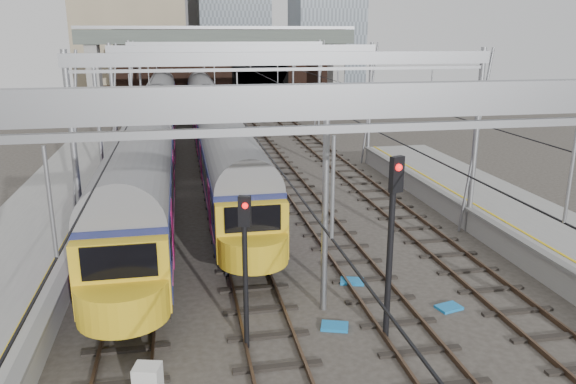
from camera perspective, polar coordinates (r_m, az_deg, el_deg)
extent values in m
plane|color=#38332D|center=(16.78, 5.34, -14.85)|extent=(160.00, 160.00, 0.00)
cube|color=slate|center=(18.39, -22.58, -9.51)|extent=(0.35, 55.00, 0.12)
cube|color=gold|center=(18.48, -24.13, -9.35)|extent=(0.12, 55.00, 0.01)
cube|color=#4C3828|center=(30.14, -15.21, -1.03)|extent=(0.08, 80.00, 0.16)
cube|color=#4C3828|center=(30.06, -12.48, -0.89)|extent=(0.08, 80.00, 0.16)
cube|color=black|center=(30.11, -13.84, -1.10)|extent=(2.40, 80.00, 0.14)
cube|color=#4C3828|center=(30.07, -7.60, -0.64)|extent=(0.08, 80.00, 0.16)
cube|color=#4C3828|center=(30.17, -4.87, -0.50)|extent=(0.08, 80.00, 0.16)
cube|color=black|center=(30.14, -6.23, -0.71)|extent=(2.40, 80.00, 0.14)
cube|color=#4C3828|center=(30.53, -0.09, -0.25)|extent=(0.08, 80.00, 0.16)
cube|color=#4C3828|center=(30.82, 2.54, -0.11)|extent=(0.08, 80.00, 0.16)
cube|color=black|center=(30.69, 1.23, -0.31)|extent=(2.40, 80.00, 0.14)
cube|color=#4C3828|center=(31.49, 7.08, 0.13)|extent=(0.08, 80.00, 0.16)
cube|color=#4C3828|center=(31.95, 9.54, 0.26)|extent=(0.08, 80.00, 0.16)
cube|color=black|center=(31.73, 8.31, 0.07)|extent=(2.40, 80.00, 0.14)
cube|color=gray|center=(8.92, 17.42, 9.07)|extent=(16.80, 0.28, 0.50)
cylinder|color=gray|center=(22.65, -20.84, 3.21)|extent=(0.24, 0.24, 8.00)
cylinder|color=gray|center=(25.50, 18.50, 4.74)|extent=(0.24, 0.24, 8.00)
cube|color=gray|center=(22.24, 0.02, 13.40)|extent=(16.80, 0.28, 0.50)
cylinder|color=gray|center=(36.33, -17.26, 7.94)|extent=(0.24, 0.24, 8.00)
cylinder|color=gray|center=(38.17, 8.28, 8.83)|extent=(0.24, 0.24, 8.00)
cube|color=gray|center=(36.08, -4.30, 14.28)|extent=(16.80, 0.28, 0.50)
cylinder|color=gray|center=(50.19, -15.62, 10.06)|extent=(0.24, 0.24, 8.00)
cylinder|color=gray|center=(51.54, 3.18, 10.74)|extent=(0.24, 0.24, 8.00)
cube|color=gray|center=(50.01, -6.23, 14.65)|extent=(16.80, 0.28, 0.50)
cylinder|color=gray|center=(62.12, -14.79, 11.12)|extent=(0.24, 0.24, 8.00)
cylinder|color=gray|center=(63.21, 0.51, 11.70)|extent=(0.24, 0.24, 8.00)
cube|color=gray|center=(61.97, -7.19, 14.83)|extent=(16.80, 0.28, 0.50)
cube|color=black|center=(29.04, -14.55, 9.31)|extent=(0.03, 80.00, 0.03)
cube|color=black|center=(29.06, -6.56, 9.71)|extent=(0.03, 80.00, 0.03)
cube|color=black|center=(29.63, 1.29, 9.93)|extent=(0.03, 80.00, 0.03)
cube|color=black|center=(30.72, 8.72, 9.96)|extent=(0.03, 80.00, 0.03)
cube|color=#311D16|center=(66.24, -5.58, 12.25)|extent=(26.00, 2.00, 9.00)
cube|color=black|center=(65.72, -2.80, 10.61)|extent=(6.50, 0.10, 5.20)
cylinder|color=black|center=(65.53, -2.83, 12.88)|extent=(6.50, 0.10, 6.50)
cube|color=#311D16|center=(65.46, -16.06, 9.04)|extent=(6.00, 1.50, 3.00)
cube|color=gray|center=(60.56, -19.04, 10.77)|extent=(1.20, 2.50, 8.20)
cube|color=gray|center=(62.26, 4.85, 11.67)|extent=(1.20, 2.50, 8.20)
cube|color=#525C53|center=(59.97, -7.08, 15.38)|extent=(28.00, 3.00, 1.40)
cube|color=gray|center=(59.97, -7.11, 16.24)|extent=(28.00, 3.00, 0.30)
cube|color=tan|center=(80.07, -15.69, 17.02)|extent=(14.00, 12.00, 22.00)
cube|color=gray|center=(93.85, -9.87, 15.87)|extent=(18.00, 14.00, 18.00)
cube|color=black|center=(48.20, -8.11, 5.88)|extent=(1.98, 58.92, 0.70)
cube|color=#15204A|center=(47.93, -8.20, 7.97)|extent=(2.53, 58.92, 2.25)
cylinder|color=slate|center=(47.79, -8.25, 9.31)|extent=(2.47, 58.42, 2.47)
cube|color=black|center=(47.88, -8.21, 8.40)|extent=(2.55, 57.72, 0.68)
cube|color=#CA3F6D|center=(48.02, -8.17, 7.22)|extent=(2.55, 57.92, 0.11)
cube|color=gold|center=(19.11, -3.63, -4.14)|extent=(2.47, 0.60, 2.05)
cube|color=black|center=(18.77, -3.60, -2.73)|extent=(1.89, 0.08, 0.90)
cube|color=black|center=(46.55, -12.95, 5.28)|extent=(2.09, 61.94, 0.70)
cube|color=#15204A|center=(46.26, -13.09, 7.52)|extent=(2.66, 61.94, 2.37)
cylinder|color=slate|center=(46.11, -13.18, 8.97)|extent=(2.60, 61.44, 2.60)
cube|color=black|center=(46.21, -13.12, 7.98)|extent=(2.68, 60.74, 0.71)
cube|color=#CA3F6D|center=(46.35, -13.04, 6.70)|extent=(2.68, 60.94, 0.11)
cube|color=gold|center=(16.12, -16.54, -8.47)|extent=(2.60, 0.60, 2.17)
cube|color=black|center=(15.74, -16.76, -6.82)|extent=(1.99, 0.08, 0.95)
cylinder|color=black|center=(15.46, -4.35, -8.51)|extent=(0.15, 0.15, 4.37)
cube|color=black|center=(14.61, -4.43, -1.95)|extent=(0.36, 0.28, 0.82)
sphere|color=red|center=(14.44, -4.39, -1.41)|extent=(0.16, 0.16, 0.16)
cylinder|color=black|center=(16.05, 10.31, -6.06)|extent=(0.18, 0.18, 5.25)
cube|color=black|center=(15.19, 10.97, 1.76)|extent=(0.42, 0.31, 0.98)
sphere|color=red|center=(15.04, 11.18, 2.46)|extent=(0.20, 0.20, 0.20)
cube|color=#1873BA|center=(17.40, 4.76, -13.45)|extent=(0.94, 0.79, 0.09)
cube|color=#1873BA|center=(20.32, 6.53, -9.00)|extent=(0.96, 0.80, 0.10)
cube|color=#1873BA|center=(19.13, 16.02, -11.20)|extent=(0.88, 0.72, 0.09)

